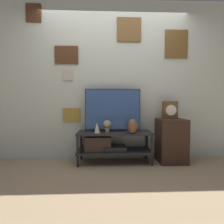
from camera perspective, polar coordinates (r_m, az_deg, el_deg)
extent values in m
plane|color=#997F60|center=(2.72, 1.12, -17.84)|extent=(12.00, 12.00, 0.00)
cube|color=beige|center=(3.06, 0.57, 10.19)|extent=(6.40, 0.06, 2.70)
cube|color=#4C2D19|center=(3.53, -24.25, 27.40)|extent=(0.25, 0.02, 0.30)
cube|color=slate|center=(3.52, -24.30, 27.44)|extent=(0.21, 0.01, 0.26)
cube|color=olive|center=(3.05, -13.06, -0.88)|extent=(0.29, 0.02, 0.22)
cube|color=slate|center=(3.05, -13.09, -0.89)|extent=(0.26, 0.01, 0.19)
cube|color=#4C2D19|center=(3.16, -14.65, 17.57)|extent=(0.39, 0.02, 0.29)
cube|color=#BCB299|center=(3.15, -14.67, 17.59)|extent=(0.35, 0.01, 0.26)
cube|color=brown|center=(3.26, 5.59, 25.19)|extent=(0.41, 0.02, 0.40)
cube|color=#BCB299|center=(3.25, 5.61, 25.23)|extent=(0.37, 0.01, 0.36)
cube|color=#B7B2A8|center=(3.09, -14.17, 11.60)|extent=(0.16, 0.02, 0.17)
cube|color=#2D2D33|center=(3.08, -14.20, 11.62)|extent=(0.13, 0.01, 0.13)
cube|color=brown|center=(3.38, 20.27, 20.07)|extent=(0.39, 0.02, 0.48)
cube|color=#BCB299|center=(3.38, 20.31, 20.10)|extent=(0.35, 0.01, 0.44)
cube|color=#232326|center=(2.83, 0.83, -6.81)|extent=(1.19, 0.41, 0.03)
cube|color=#232326|center=(2.89, 0.83, -12.58)|extent=(1.19, 0.41, 0.03)
cylinder|color=#232326|center=(2.74, -11.16, -12.26)|extent=(0.04, 0.04, 0.50)
cylinder|color=#232326|center=(2.80, 12.93, -11.92)|extent=(0.04, 0.04, 0.50)
cylinder|color=#232326|center=(3.07, -10.15, -10.55)|extent=(0.04, 0.04, 0.50)
cylinder|color=#232326|center=(3.13, 11.23, -10.31)|extent=(0.04, 0.04, 0.50)
cube|color=black|center=(2.88, 0.83, -11.63)|extent=(0.36, 0.28, 0.07)
cube|color=#47382D|center=(2.86, -4.63, -10.17)|extent=(0.42, 0.22, 0.22)
cylinder|color=#333338|center=(2.91, -4.71, -6.03)|extent=(0.05, 0.05, 0.02)
cylinder|color=#333338|center=(2.93, 5.14, -5.96)|extent=(0.05, 0.05, 0.02)
cube|color=#333338|center=(2.88, 0.24, 0.83)|extent=(0.91, 0.04, 0.68)
cube|color=#33518C|center=(2.86, 0.25, 0.82)|extent=(0.87, 0.01, 0.64)
ellipsoid|color=brown|center=(2.69, 6.72, -4.64)|extent=(0.14, 0.15, 0.22)
cone|color=beige|center=(2.71, -4.91, -5.16)|extent=(0.09, 0.09, 0.16)
cylinder|color=tan|center=(2.80, -1.59, -5.88)|extent=(0.07, 0.07, 0.07)
sphere|color=tan|center=(2.79, -1.60, -3.92)|extent=(0.12, 0.12, 0.12)
cube|color=#382319|center=(3.05, 18.73, -8.80)|extent=(0.43, 0.40, 0.70)
cube|color=brown|center=(3.03, 18.39, 0.63)|extent=(0.23, 0.10, 0.29)
cylinder|color=white|center=(2.98, 18.75, 0.58)|extent=(0.17, 0.01, 0.17)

